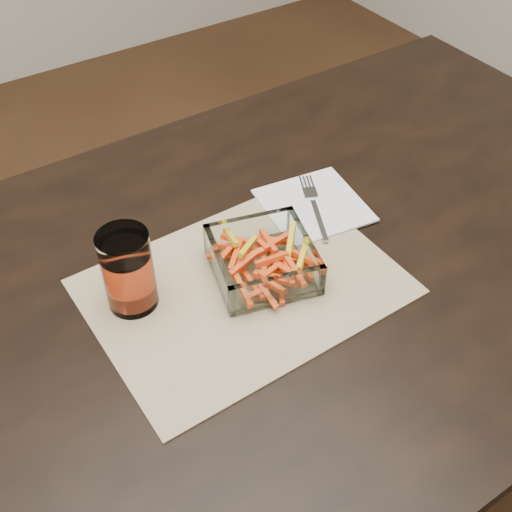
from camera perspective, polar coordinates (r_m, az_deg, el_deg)
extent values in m
plane|color=#331E0F|center=(1.62, 0.44, -20.25)|extent=(4.50, 4.50, 0.00)
cube|color=black|center=(1.01, 0.66, -1.83)|extent=(1.60, 0.90, 0.03)
cylinder|color=black|center=(1.83, 13.01, 5.94)|extent=(0.06, 0.06, 0.72)
cube|color=tan|center=(0.97, -1.09, -2.72)|extent=(0.45, 0.33, 0.00)
cube|color=white|center=(0.98, 0.58, -1.28)|extent=(0.18, 0.18, 0.01)
cube|color=white|center=(1.01, -0.62, 2.29)|extent=(0.14, 0.05, 0.06)
cube|color=white|center=(0.92, 1.91, -3.12)|extent=(0.14, 0.05, 0.06)
cube|color=white|center=(0.95, -3.32, -1.16)|extent=(0.05, 0.14, 0.06)
cube|color=white|center=(0.98, 4.37, 0.56)|extent=(0.05, 0.14, 0.06)
cylinder|color=white|center=(0.92, -11.31, -1.27)|extent=(0.07, 0.07, 0.13)
cylinder|color=red|center=(0.93, -11.19, -1.90)|extent=(0.06, 0.06, 0.08)
cube|color=white|center=(1.11, 5.14, 4.52)|extent=(0.19, 0.19, 0.00)
cube|color=silver|center=(1.07, 5.65, 3.17)|extent=(0.05, 0.10, 0.00)
cube|color=silver|center=(1.13, 4.83, 5.62)|extent=(0.03, 0.04, 0.00)
cube|color=silver|center=(1.15, 4.05, 6.56)|extent=(0.02, 0.03, 0.00)
cube|color=silver|center=(1.15, 4.35, 6.59)|extent=(0.02, 0.03, 0.00)
cube|color=silver|center=(1.15, 4.67, 6.61)|extent=(0.02, 0.03, 0.00)
cube|color=silver|center=(1.15, 4.97, 6.64)|extent=(0.02, 0.03, 0.00)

